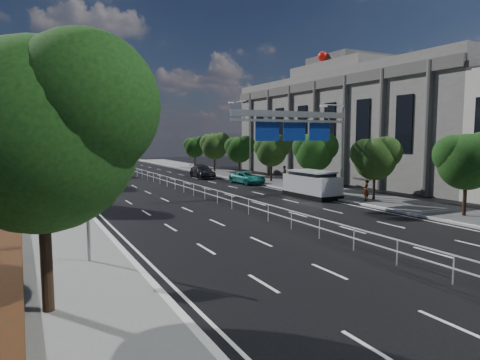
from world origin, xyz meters
TOP-DOWN VIEW (x-y plane):
  - ground at (0.00, 0.00)m, footprint 160.00×160.00m
  - sidewalk_near at (-11.50, 0.00)m, footprint 5.00×140.00m
  - sidewalk_far at (11.50, 0.00)m, footprint 5.00×140.00m
  - kerb_near at (-9.00, 0.00)m, footprint 0.25×140.00m
  - kerb_far at (9.00, 0.00)m, footprint 0.25×140.00m
  - median_fence at (0.00, 22.50)m, footprint 0.05×85.00m
  - hedge_near at (-13.30, 5.00)m, footprint 1.00×36.00m
  - toilet_sign at (-10.95, 0.00)m, footprint 1.62×0.18m
  - overhead_gantry at (6.74, 10.05)m, footprint 10.24×0.38m
  - streetlight_far at (10.50, 26.00)m, footprint 2.78×2.40m
  - civic_hall at (23.72, 22.00)m, footprint 14.40×36.00m
  - near_tree_big at (-12.13, -4.53)m, footprint 5.72×5.33m
  - near_tree_back at (-11.94, 17.97)m, footprint 4.84×4.51m
  - far_tree_b at (11.25, -0.52)m, footprint 3.74×3.49m
  - far_tree_c at (11.24, 6.98)m, footprint 3.52×3.28m
  - far_tree_d at (11.25, 14.48)m, footprint 3.85×3.59m
  - far_tree_e at (11.25, 21.98)m, footprint 3.63×3.38m
  - far_tree_f at (11.24, 29.48)m, footprint 3.52×3.28m
  - far_tree_g at (11.25, 36.98)m, footprint 3.96×3.69m
  - far_tree_h at (11.24, 44.48)m, footprint 3.41×3.18m
  - white_minivan at (-6.06, 25.69)m, footprint 2.56×4.91m
  - red_bus at (-4.39, 40.94)m, footprint 3.58×10.31m
  - near_car_silver at (-4.23, 34.43)m, footprint 1.91×4.39m
  - near_car_dark at (-5.02, 53.08)m, footprint 2.07×4.96m
  - silver_minivan at (8.30, 10.94)m, footprint 2.35×5.27m
  - parked_car_teal at (8.30, 22.00)m, footprint 2.47×4.75m
  - parked_car_dark at (6.50, 30.00)m, footprint 2.57×5.34m
  - pedestrian_a at (10.14, 6.71)m, footprint 0.67×0.58m
  - pedestrian_b at (12.87, 22.05)m, footprint 0.86×0.72m

SIDE VIEW (x-z plane):
  - ground at x=0.00m, z-range 0.00..0.00m
  - sidewalk_near at x=-11.50m, z-range 0.00..0.14m
  - sidewalk_far at x=11.50m, z-range 0.00..0.14m
  - kerb_near at x=-9.00m, z-range -0.01..0.15m
  - kerb_far at x=9.00m, z-range -0.01..0.15m
  - hedge_near at x=-13.30m, z-range 0.14..0.58m
  - median_fence at x=0.00m, z-range 0.01..1.04m
  - parked_car_teal at x=8.30m, z-range 0.00..1.28m
  - near_car_silver at x=-4.23m, z-range 0.00..1.47m
  - parked_car_dark at x=6.50m, z-range 0.00..1.50m
  - near_car_dark at x=-5.02m, z-range 0.00..1.60m
  - pedestrian_a at x=10.14m, z-range 0.14..1.70m
  - pedestrian_b at x=12.87m, z-range 0.14..1.71m
  - white_minivan at x=-6.06m, z-range -0.02..2.03m
  - silver_minivan at x=8.30m, z-range -0.02..2.15m
  - red_bus at x=-4.39m, z-range 0.06..3.08m
  - toilet_sign at x=-10.95m, z-range 0.77..5.11m
  - far_tree_h at x=11.24m, z-range 0.97..5.88m
  - far_tree_c at x=11.24m, z-range 0.95..5.90m
  - far_tree_f at x=11.24m, z-range 0.98..6.00m
  - far_tree_e at x=11.25m, z-range 0.99..6.12m
  - far_tree_b at x=11.25m, z-range 1.01..6.24m
  - far_tree_d at x=11.25m, z-range 1.02..6.36m
  - far_tree_g at x=11.25m, z-range 1.03..6.48m
  - near_tree_back at x=-11.94m, z-range 1.27..7.96m
  - streetlight_far at x=10.50m, z-range 0.71..9.71m
  - near_tree_big at x=-12.13m, z-range 1.42..9.13m
  - overhead_gantry at x=6.74m, z-range 1.88..9.33m
  - civic_hall at x=23.72m, z-range -0.91..13.44m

